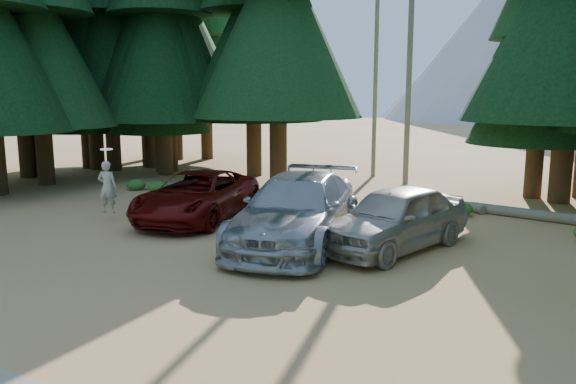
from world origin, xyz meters
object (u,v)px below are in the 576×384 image
silver_minivan_right (395,218)px  log_mid (448,201)px  silver_minivan_center (297,210)px  red_pickup (197,196)px  log_right (522,213)px  frisbee_player (107,187)px  log_left (201,187)px

silver_minivan_right → log_mid: 6.53m
silver_minivan_center → log_mid: (2.41, 7.19, -0.75)m
silver_minivan_center → silver_minivan_right: 2.50m
red_pickup → log_right: size_ratio=1.05×
silver_minivan_right → red_pickup: bearing=-167.1°
red_pickup → frisbee_player: (-2.29, -1.49, 0.33)m
silver_minivan_center → log_right: silver_minivan_center is taller
frisbee_player → log_right: 13.02m
silver_minivan_center → log_right: bearing=39.8°
log_left → red_pickup: bearing=-73.7°
log_left → log_right: 12.06m
red_pickup → silver_minivan_right: 6.53m
silver_minivan_center → log_mid: silver_minivan_center is taller
silver_minivan_right → silver_minivan_center: bearing=-146.4°
log_mid → silver_minivan_right: bearing=-49.5°
silver_minivan_center → frisbee_player: bearing=171.4°
log_mid → log_right: size_ratio=0.70×
red_pickup → log_mid: red_pickup is taller
silver_minivan_right → log_left: (-9.51, 4.75, -0.65)m
red_pickup → log_left: red_pickup is taller
log_left → log_mid: size_ratio=1.23×
frisbee_player → log_right: frisbee_player is taller
frisbee_player → log_right: bearing=-170.5°
red_pickup → silver_minivan_right: size_ratio=1.14×
red_pickup → frisbee_player: size_ratio=2.71×
log_right → silver_minivan_right: bearing=-103.9°
silver_minivan_right → log_left: 10.65m
red_pickup → log_left: (-3.00, 4.23, -0.59)m
log_right → silver_minivan_center: bearing=-117.8°
red_pickup → log_mid: size_ratio=1.50×
red_pickup → silver_minivan_right: silver_minivan_right is taller
log_left → log_mid: 9.68m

